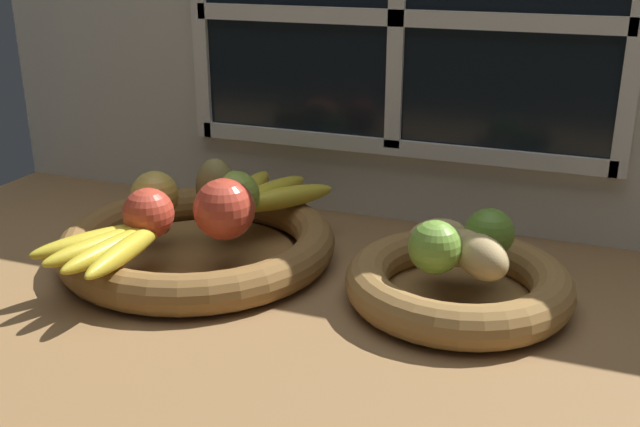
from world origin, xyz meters
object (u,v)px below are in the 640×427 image
(banana_bunch_back, at_px, (266,194))
(apple_red_front, at_px, (148,213))
(lime_far, at_px, (489,233))
(apple_golden_left, at_px, (155,195))
(potato_small, at_px, (481,257))
(potato_oblong, at_px, (438,236))
(pear_brown, at_px, (216,187))
(lime_near, at_px, (435,247))
(fruit_bowl_left, at_px, (198,244))
(apple_red_right, at_px, (224,209))
(banana_bunch_front, at_px, (113,245))
(apple_green_back, at_px, (236,195))
(potato_large, at_px, (461,248))
(fruit_bowl_right, at_px, (458,284))

(banana_bunch_back, bearing_deg, apple_red_front, -116.20)
(banana_bunch_back, xyz_separation_m, lime_far, (0.33, -0.08, 0.01))
(apple_golden_left, bearing_deg, banana_bunch_back, 42.04)
(potato_small, relative_size, potato_oblong, 1.09)
(pear_brown, relative_size, banana_bunch_back, 0.46)
(lime_near, bearing_deg, apple_golden_left, 174.32)
(fruit_bowl_left, distance_m, potato_oblong, 0.33)
(apple_golden_left, bearing_deg, apple_red_right, -15.04)
(banana_bunch_front, xyz_separation_m, banana_bunch_back, (0.10, 0.24, 0.00))
(apple_golden_left, height_order, apple_green_back, same)
(fruit_bowl_left, xyz_separation_m, potato_large, (0.36, 0.00, 0.05))
(potato_large, height_order, potato_small, potato_small)
(lime_near, bearing_deg, lime_far, 54.16)
(potato_oblong, distance_m, lime_far, 0.06)
(banana_bunch_back, relative_size, potato_oblong, 2.36)
(apple_green_back, xyz_separation_m, lime_far, (0.35, -0.01, -0.00))
(apple_red_front, relative_size, potato_large, 0.81)
(apple_golden_left, bearing_deg, potato_large, -0.65)
(fruit_bowl_right, bearing_deg, fruit_bowl_left, -180.00)
(lime_far, bearing_deg, lime_near, -125.84)
(apple_red_front, distance_m, potato_large, 0.40)
(apple_green_back, height_order, lime_far, apple_green_back)
(potato_small, bearing_deg, lime_far, 91.49)
(pear_brown, distance_m, banana_bunch_back, 0.08)
(apple_red_right, height_order, potato_small, apple_red_right)
(potato_large, bearing_deg, lime_far, 52.13)
(fruit_bowl_left, bearing_deg, lime_far, 5.20)
(apple_green_back, bearing_deg, banana_bunch_back, 77.50)
(apple_green_back, height_order, banana_bunch_back, apple_green_back)
(apple_red_right, xyz_separation_m, apple_green_back, (-0.02, 0.07, -0.01))
(fruit_bowl_right, relative_size, apple_red_front, 4.12)
(banana_bunch_back, relative_size, potato_small, 2.17)
(apple_green_back, relative_size, banana_bunch_front, 0.36)
(pear_brown, xyz_separation_m, potato_oblong, (0.32, -0.02, -0.02))
(potato_oblong, bearing_deg, lime_near, -81.35)
(lime_near, bearing_deg, banana_bunch_front, -166.46)
(fruit_bowl_left, distance_m, potato_large, 0.36)
(fruit_bowl_right, distance_m, potato_large, 0.05)
(apple_golden_left, distance_m, apple_red_front, 0.07)
(apple_red_front, distance_m, potato_small, 0.42)
(apple_golden_left, distance_m, potato_small, 0.45)
(fruit_bowl_left, xyz_separation_m, potato_oblong, (0.32, 0.03, 0.05))
(potato_oblong, bearing_deg, banana_bunch_back, 162.50)
(fruit_bowl_right, bearing_deg, lime_far, 52.13)
(apple_green_back, bearing_deg, apple_red_right, -73.67)
(potato_oblong, bearing_deg, pear_brown, 176.21)
(fruit_bowl_left, height_order, apple_golden_left, apple_golden_left)
(fruit_bowl_left, relative_size, banana_bunch_front, 2.06)
(banana_bunch_back, distance_m, potato_small, 0.36)
(apple_red_right, xyz_separation_m, potato_large, (0.30, 0.03, -0.02))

